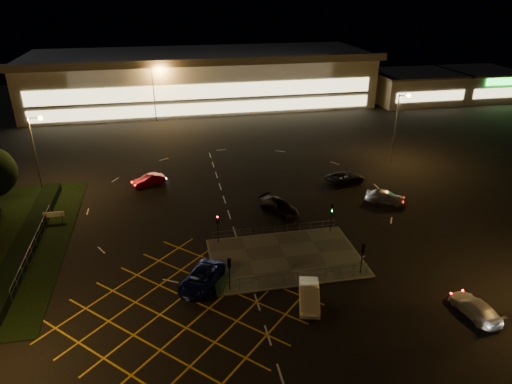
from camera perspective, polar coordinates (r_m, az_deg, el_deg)
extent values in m
plane|color=black|center=(45.83, 0.59, -7.17)|extent=(180.00, 180.00, 0.00)
cube|color=#4C4944|center=(44.57, 3.67, -8.15)|extent=(14.00, 9.00, 0.12)
cube|color=black|center=(52.16, -26.60, -5.18)|extent=(2.00, 26.00, 1.00)
cube|color=beige|center=(102.15, -6.86, 13.81)|extent=(70.00, 25.00, 10.00)
cube|color=slate|center=(101.30, -7.02, 16.70)|extent=(72.00, 26.50, 0.60)
cube|color=#FFEAA5|center=(89.91, -6.12, 12.34)|extent=(66.00, 0.20, 3.00)
cube|color=#FFEAA5|center=(90.65, -6.02, 10.36)|extent=(66.00, 0.20, 2.20)
cube|color=beige|center=(108.86, 19.11, 12.26)|extent=(18.00, 14.00, 6.00)
cube|color=slate|center=(108.28, 19.35, 13.88)|extent=(18.80, 14.80, 0.40)
cube|color=#FFEAA5|center=(103.05, 20.99, 11.10)|extent=(15.30, 0.20, 2.00)
cube|color=beige|center=(117.64, 26.03, 12.00)|extent=(14.00, 14.00, 6.00)
cube|color=slate|center=(117.11, 26.33, 13.49)|extent=(14.80, 14.80, 0.40)
cube|color=#FFEAA5|center=(112.29, 28.08, 10.87)|extent=(11.90, 0.20, 2.00)
cube|color=#19E533|center=(111.78, 28.36, 12.04)|extent=(7.00, 0.30, 1.40)
cylinder|color=slate|center=(61.30, -25.82, 3.96)|extent=(0.20, 0.20, 10.00)
cylinder|color=slate|center=(59.77, -26.02, 8.32)|extent=(1.40, 0.12, 0.12)
sphere|color=orange|center=(59.61, -25.36, 8.35)|extent=(0.56, 0.56, 0.56)
cylinder|color=slate|center=(69.07, 17.00, 7.55)|extent=(0.20, 0.20, 10.00)
cylinder|color=slate|center=(68.21, 18.04, 11.40)|extent=(1.40, 0.12, 0.12)
sphere|color=orange|center=(68.56, 18.55, 11.35)|extent=(0.56, 0.56, 0.56)
cylinder|color=slate|center=(88.14, -12.63, 11.64)|extent=(0.20, 0.20, 10.00)
cylinder|color=slate|center=(87.20, -12.45, 14.74)|extent=(1.40, 0.12, 0.12)
sphere|color=orange|center=(87.20, -11.97, 14.75)|extent=(0.56, 0.56, 0.56)
cylinder|color=slate|center=(97.83, 12.07, 12.96)|extent=(0.20, 0.20, 10.00)
cylinder|color=slate|center=(97.27, 12.72, 15.72)|extent=(1.40, 0.12, 0.12)
sphere|color=orange|center=(97.56, 13.11, 15.68)|extent=(0.56, 0.56, 0.56)
cylinder|color=black|center=(39.44, -3.34, -10.31)|extent=(0.10, 0.10, 3.00)
cube|color=black|center=(38.76, -3.38, -8.86)|extent=(0.28, 0.18, 0.90)
sphere|color=#19FF33|center=(38.87, -3.41, -8.75)|extent=(0.16, 0.16, 0.16)
cylinder|color=black|center=(42.42, 13.08, -8.20)|extent=(0.10, 0.10, 3.00)
cube|color=black|center=(41.79, 13.24, -6.82)|extent=(0.28, 0.18, 0.90)
sphere|color=#19FF33|center=(41.89, 13.17, -6.73)|extent=(0.16, 0.16, 0.16)
cylinder|color=black|center=(46.16, -4.80, -4.67)|extent=(0.10, 0.10, 3.00)
cube|color=black|center=(45.58, -4.85, -3.36)|extent=(0.28, 0.18, 0.90)
sphere|color=#FF0C0C|center=(45.47, -4.83, -3.43)|extent=(0.16, 0.16, 0.16)
cylinder|color=black|center=(48.74, 9.36, -3.24)|extent=(0.10, 0.10, 3.00)
cube|color=black|center=(48.19, 9.46, -1.98)|extent=(0.28, 0.18, 0.90)
sphere|color=#19FF33|center=(48.08, 9.51, -2.05)|extent=(0.16, 0.16, 0.16)
imported|color=silver|center=(38.76, 6.67, -12.76)|extent=(2.75, 4.87, 1.52)
imported|color=#0E1855|center=(40.74, -6.83, -10.64)|extent=(5.01, 6.05, 1.54)
imported|color=black|center=(52.49, 2.89, -1.80)|extent=(4.73, 5.66, 1.55)
imported|color=#B0B2B7|center=(56.93, 15.86, -0.54)|extent=(4.94, 4.05, 1.59)
imported|color=maroon|center=(61.14, -13.25, 1.46)|extent=(4.48, 2.94, 1.40)
imported|color=black|center=(61.35, 11.09, 1.79)|extent=(5.72, 3.56, 1.48)
imported|color=silver|center=(41.34, 25.72, -12.89)|extent=(2.47, 4.88, 1.36)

